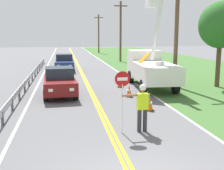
# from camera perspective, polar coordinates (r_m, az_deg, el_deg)

# --- Properties ---
(grass_verge_right) EXTENTS (16.00, 110.00, 0.01)m
(grass_verge_right) POSITION_cam_1_polar(r_m,az_deg,el_deg) (29.47, 17.15, 2.60)
(grass_verge_right) COLOR #3D662D
(grass_verge_right) RESTS_ON ground
(centerline_yellow_left) EXTENTS (0.11, 110.00, 0.01)m
(centerline_yellow_left) POSITION_cam_1_polar(r_m,az_deg,el_deg) (26.35, -6.19, 2.15)
(centerline_yellow_left) COLOR yellow
(centerline_yellow_left) RESTS_ON ground
(centerline_yellow_right) EXTENTS (0.11, 110.00, 0.01)m
(centerline_yellow_right) POSITION_cam_1_polar(r_m,az_deg,el_deg) (26.37, -5.80, 2.16)
(centerline_yellow_right) COLOR yellow
(centerline_yellow_right) RESTS_ON ground
(edge_line_right) EXTENTS (0.12, 110.00, 0.01)m
(edge_line_right) POSITION_cam_1_polar(r_m,az_deg,el_deg) (26.83, 1.70, 2.35)
(edge_line_right) COLOR silver
(edge_line_right) RESTS_ON ground
(edge_line_left) EXTENTS (0.12, 110.00, 0.01)m
(edge_line_left) POSITION_cam_1_polar(r_m,az_deg,el_deg) (26.38, -13.83, 1.93)
(edge_line_left) COLOR silver
(edge_line_left) RESTS_ON ground
(flagger_worker) EXTENTS (1.09, 0.25, 1.83)m
(flagger_worker) POSITION_cam_1_polar(r_m,az_deg,el_deg) (10.62, 6.12, -4.00)
(flagger_worker) COLOR #2D2D33
(flagger_worker) RESTS_ON ground
(stop_sign_paddle) EXTENTS (0.56, 0.04, 2.33)m
(stop_sign_paddle) POSITION_cam_1_polar(r_m,az_deg,el_deg) (10.28, 2.10, -0.65)
(stop_sign_paddle) COLOR silver
(stop_sign_paddle) RESTS_ON ground
(utility_bucket_truck) EXTENTS (2.99, 6.92, 6.19)m
(utility_bucket_truck) POSITION_cam_1_polar(r_m,az_deg,el_deg) (19.99, 7.66, 3.74)
(utility_bucket_truck) COLOR white
(utility_bucket_truck) RESTS_ON ground
(oncoming_sedan_nearest) EXTENTS (2.08, 4.19, 1.70)m
(oncoming_sedan_nearest) POSITION_cam_1_polar(r_m,az_deg,el_deg) (17.22, -10.51, 0.61)
(oncoming_sedan_nearest) COLOR maroon
(oncoming_sedan_nearest) RESTS_ON ground
(oncoming_sedan_second) EXTENTS (1.95, 4.12, 1.70)m
(oncoming_sedan_second) POSITION_cam_1_polar(r_m,az_deg,el_deg) (29.07, -9.57, 4.46)
(oncoming_sedan_second) COLOR navy
(oncoming_sedan_second) RESTS_ON ground
(utility_pole_near) EXTENTS (1.80, 0.28, 7.98)m
(utility_pole_near) POSITION_cam_1_polar(r_m,az_deg,el_deg) (20.23, 12.91, 11.41)
(utility_pole_near) COLOR brown
(utility_pole_near) RESTS_ON ground
(utility_pole_mid) EXTENTS (1.80, 0.28, 8.02)m
(utility_pole_mid) POSITION_cam_1_polar(r_m,az_deg,el_deg) (38.78, 1.74, 10.94)
(utility_pole_mid) COLOR brown
(utility_pole_mid) RESTS_ON ground
(utility_pole_far) EXTENTS (1.80, 0.28, 7.56)m
(utility_pole_far) POSITION_cam_1_polar(r_m,az_deg,el_deg) (57.25, -2.71, 10.43)
(utility_pole_far) COLOR brown
(utility_pole_far) RESTS_ON ground
(traffic_cone_lead) EXTENTS (0.40, 0.40, 0.70)m
(traffic_cone_lead) POSITION_cam_1_polar(r_m,az_deg,el_deg) (13.83, 7.60, -3.74)
(traffic_cone_lead) COLOR orange
(traffic_cone_lead) RESTS_ON ground
(traffic_cone_mid) EXTENTS (0.40, 0.40, 0.70)m
(traffic_cone_mid) POSITION_cam_1_polar(r_m,az_deg,el_deg) (16.75, 3.48, -1.23)
(traffic_cone_mid) COLOR orange
(traffic_cone_mid) RESTS_ON ground
(traffic_cone_tail) EXTENTS (0.40, 0.40, 0.70)m
(traffic_cone_tail) POSITION_cam_1_polar(r_m,az_deg,el_deg) (19.74, 1.70, 0.51)
(traffic_cone_tail) COLOR orange
(traffic_cone_tail) RESTS_ON ground
(guardrail_left_shoulder) EXTENTS (0.10, 32.00, 0.71)m
(guardrail_left_shoulder) POSITION_cam_1_polar(r_m,az_deg,el_deg) (22.27, -16.15, 1.69)
(guardrail_left_shoulder) COLOR #9EA0A3
(guardrail_left_shoulder) RESTS_ON ground
(roadside_tree_verge) EXTENTS (3.00, 3.00, 5.90)m
(roadside_tree_verge) POSITION_cam_1_polar(r_m,az_deg,el_deg) (21.05, 21.11, 11.20)
(roadside_tree_verge) COLOR brown
(roadside_tree_verge) RESTS_ON ground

